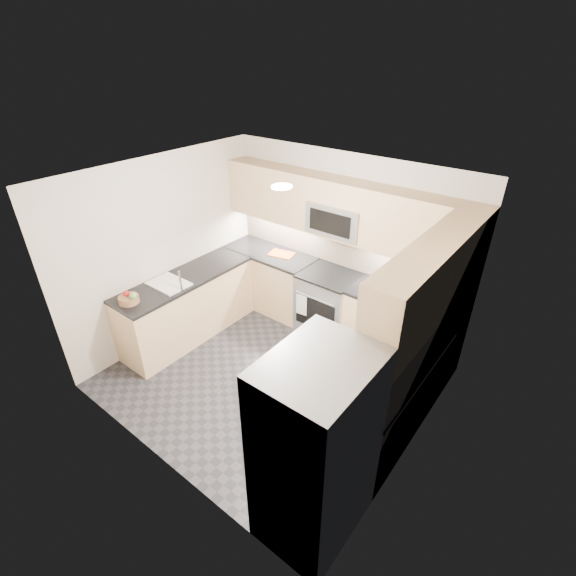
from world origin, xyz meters
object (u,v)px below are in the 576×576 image
object	(u,v)px
utensil_bowl	(441,303)
fruit_basket	(129,299)
gas_range	(328,304)
refrigerator	(316,450)
cutting_board	(281,254)
microwave	(338,218)

from	to	relation	value
utensil_bowl	fruit_basket	distance (m)	3.71
gas_range	refrigerator	distance (m)	2.86
gas_range	fruit_basket	world-z (taller)	fruit_basket
refrigerator	utensil_bowl	xyz separation A→B (m)	(0.04, 2.49, 0.12)
utensil_bowl	cutting_board	size ratio (longest dim) A/B	0.83
microwave	refrigerator	bearing A→B (deg)	-60.38
refrigerator	utensil_bowl	distance (m)	2.50
microwave	utensil_bowl	size ratio (longest dim) A/B	2.57
fruit_basket	utensil_bowl	bearing A→B (deg)	35.69
gas_range	fruit_basket	xyz separation A→B (m)	(-1.52, -2.10, 0.53)
gas_range	utensil_bowl	world-z (taller)	utensil_bowl
refrigerator	gas_range	bearing A→B (deg)	120.88
refrigerator	utensil_bowl	bearing A→B (deg)	89.01
microwave	cutting_board	world-z (taller)	microwave
fruit_basket	microwave	bearing A→B (deg)	55.61
utensil_bowl	refrigerator	bearing A→B (deg)	-90.99
refrigerator	fruit_basket	size ratio (longest dim) A/B	7.48
refrigerator	fruit_basket	bearing A→B (deg)	173.67
fruit_basket	cutting_board	bearing A→B (deg)	74.02
microwave	utensil_bowl	bearing A→B (deg)	-2.15
microwave	cutting_board	distance (m)	1.18
microwave	fruit_basket	size ratio (longest dim) A/B	3.16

